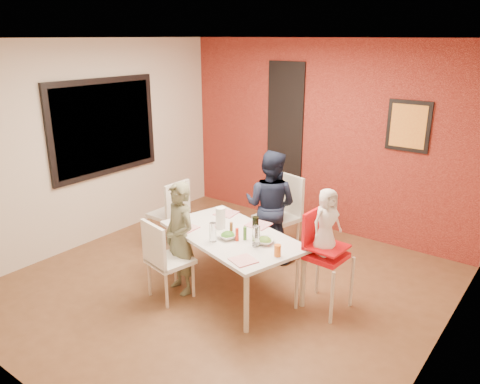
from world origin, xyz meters
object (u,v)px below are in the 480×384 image
Objects in this scene: dining_table at (232,239)px; paper_towel_roll at (221,218)px; chair_near at (164,256)px; chair_left at (172,210)px; wine_bottle at (255,229)px; chair_far at (282,210)px; high_chair at (322,251)px; toddler at (327,222)px; child_far at (270,206)px; child_near at (180,238)px.

paper_towel_roll reaches higher than dining_table.
chair_left is (-0.88, 1.02, 0.01)m from chair_near.
chair_left is at bearing 166.47° from wine_bottle.
dining_table is 7.32× the size of paper_towel_roll.
chair_far is (0.37, 1.77, 0.07)m from chair_near.
high_chair reaches higher than chair_near.
chair_near is at bearing -127.15° from dining_table.
toddler is at bearing 87.66° from chair_left.
chair_far is (-0.09, 1.17, -0.04)m from dining_table.
high_chair is 1.53× the size of toddler.
chair_far is 0.28m from child_far.
chair_left is 3.77× the size of paper_towel_roll.
chair_left is at bearing 10.82° from child_far.
toddler reaches higher than high_chair.
child_near is at bearing 64.19° from child_far.
dining_table is 0.57m from child_near.
chair_near is 1.31× the size of toddler.
child_near is at bearing 117.99° from high_chair.
child_far reaches higher than chair_far.
chair_near is 0.87× the size of chair_far.
dining_table is 2.61× the size of toddler.
high_chair is 1.18m from paper_towel_roll.
toddler is at bearing 39.70° from child_near.
child_near is 0.50m from paper_towel_roll.
high_chair is 4.30× the size of paper_towel_roll.
dining_table is 0.93m from child_far.
chair_left is 3.55× the size of wine_bottle.
toddler is at bearing -92.17° from high_chair.
chair_far reaches higher than wine_bottle.
toddler reaches higher than dining_table.
toddler is at bearing 20.11° from wine_bottle.
paper_towel_roll is (-1.15, -0.23, 0.16)m from high_chair.
high_chair is (2.29, -0.14, 0.12)m from chair_left.
toddler is 2.64× the size of wine_bottle.
wine_bottle is at bearing 5.23° from dining_table.
toddler reaches higher than wine_bottle.
dining_table is 1.94× the size of chair_left.
paper_towel_roll is (-1.18, -0.23, -0.17)m from toddler.
high_chair is 0.33m from toddler.
chair_left is 1.23m from paper_towel_roll.
wine_bottle is 0.49m from paper_towel_roll.
paper_towel_roll is (-0.09, -0.87, 0.09)m from child_far.
child_far is 5.43× the size of wine_bottle.
chair_near is at bearing -111.34° from paper_towel_roll.
high_chair is 0.83× the size of child_near.
chair_near is at bearing 143.37° from toddler.
dining_table is 1.99× the size of chair_near.
child_far is (-0.02, -0.25, 0.13)m from chair_far.
paper_towel_roll is (1.14, -0.37, 0.28)m from chair_left.
chair_near is 0.85× the size of high_chair.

